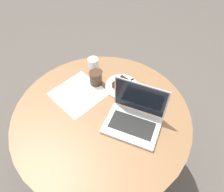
{
  "coord_description": "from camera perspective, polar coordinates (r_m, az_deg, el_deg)",
  "views": [
    {
      "loc": [
        0.24,
        0.69,
        1.79
      ],
      "look_at": [
        -0.1,
        -0.07,
        0.78
      ],
      "focal_mm": 35.0,
      "sensor_mm": 36.0,
      "label": 1
    }
  ],
  "objects": [
    {
      "name": "fork",
      "position": [
        1.42,
        3.64,
        3.38
      ],
      "size": [
        0.17,
        0.05,
        0.0
      ],
      "rotation": [
        0.0,
        0.0,
        9.62
      ],
      "color": "silver",
      "rests_on": "plate"
    },
    {
      "name": "paper_document",
      "position": [
        1.39,
        -8.74,
        0.64
      ],
      "size": [
        0.37,
        0.37,
        0.0
      ],
      "rotation": [
        0.0,
        0.0,
        0.37
      ],
      "color": "white",
      "rests_on": "dining_table"
    },
    {
      "name": "coffee_glass",
      "position": [
        1.41,
        -4.29,
        4.71
      ],
      "size": [
        0.08,
        0.08,
        0.1
      ],
      "color": "#3D2619",
      "rests_on": "dining_table"
    },
    {
      "name": "ground_plane",
      "position": [
        1.94,
        -1.93,
        -17.58
      ],
      "size": [
        12.0,
        12.0,
        0.0
      ],
      "primitive_type": "plane",
      "color": "#4C4742"
    },
    {
      "name": "plate",
      "position": [
        1.41,
        2.52,
        2.54
      ],
      "size": [
        0.21,
        0.21,
        0.01
      ],
      "color": "silver",
      "rests_on": "dining_table"
    },
    {
      "name": "laptop",
      "position": [
        1.22,
        5.83,
        -5.71
      ],
      "size": [
        0.37,
        0.37,
        0.24
      ],
      "rotation": [
        0.0,
        0.0,
        5.47
      ],
      "color": "silver",
      "rests_on": "dining_table"
    },
    {
      "name": "water_glass",
      "position": [
        1.51,
        -4.92,
        8.27
      ],
      "size": [
        0.07,
        0.07,
        0.09
      ],
      "color": "silver",
      "rests_on": "dining_table"
    },
    {
      "name": "cake_slice",
      "position": [
        1.39,
        2.23,
        3.32
      ],
      "size": [
        0.11,
        0.09,
        0.05
      ],
      "rotation": [
        0.0,
        0.0,
        3.54
      ],
      "color": "#472619",
      "rests_on": "plate"
    },
    {
      "name": "dining_table",
      "position": [
        1.43,
        -2.51,
        -9.08
      ],
      "size": [
        1.05,
        1.05,
        0.74
      ],
      "color": "brown",
      "rests_on": "ground_plane"
    }
  ]
}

